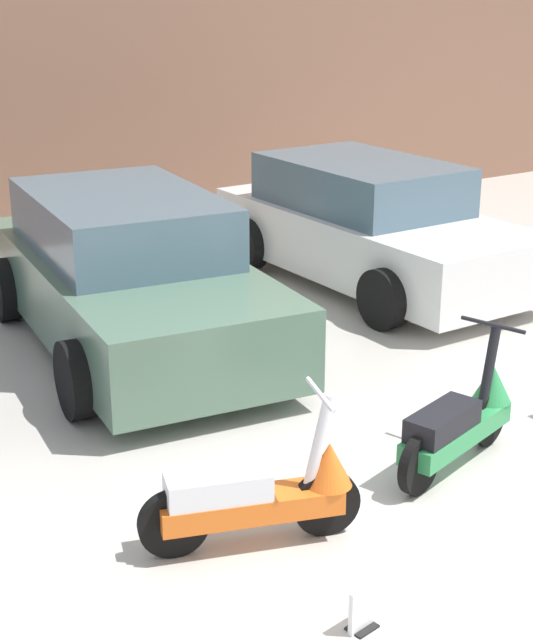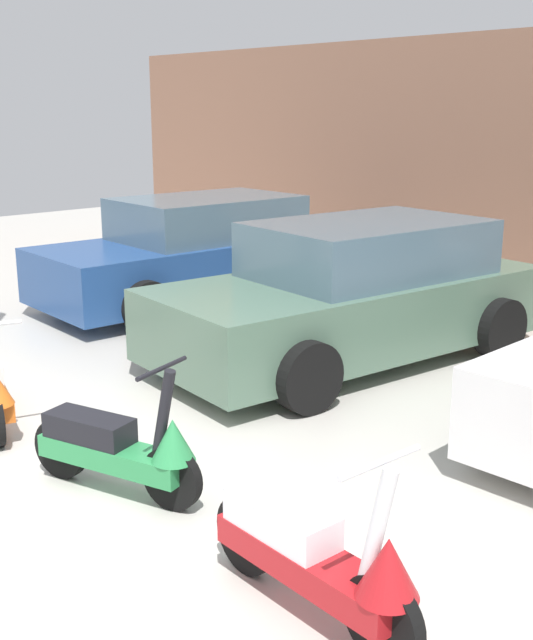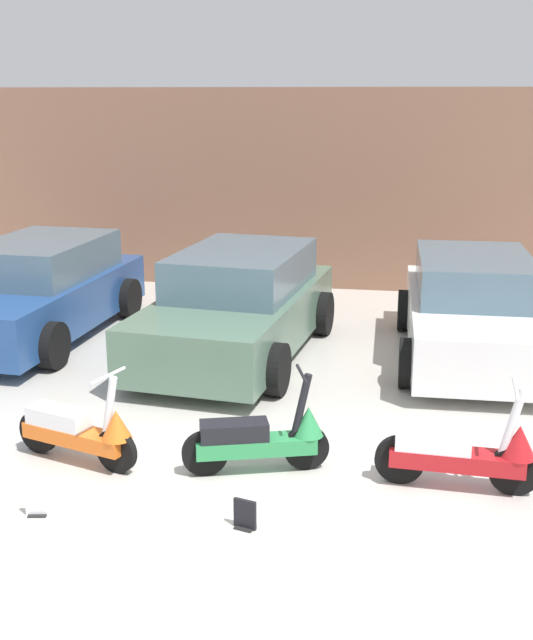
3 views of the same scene
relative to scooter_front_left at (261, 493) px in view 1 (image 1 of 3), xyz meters
The scene contains 7 objects.
ground_plane 1.69m from the scooter_front_left, 25.30° to the right, with size 28.00×28.00×0.00m, color beige.
wall_back 8.05m from the scooter_front_left, 79.13° to the left, with size 19.60×0.12×3.61m, color #845B47.
scooter_front_left is the anchor object (origin of this frame).
scooter_front_right 1.78m from the scooter_front_left, ahead, with size 1.37×0.67×0.99m.
car_rear_center 3.74m from the scooter_front_left, 76.88° to the left, with size 2.43×4.43×1.44m.
car_rear_right 5.69m from the scooter_front_left, 44.93° to the left, with size 2.01×4.10×1.39m.
placard_near_left_scooter 1.05m from the scooter_front_left, 89.82° to the right, with size 0.20×0.15×0.26m.
Camera 1 is at (-4.35, -3.79, 3.36)m, focal length 55.00 mm.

